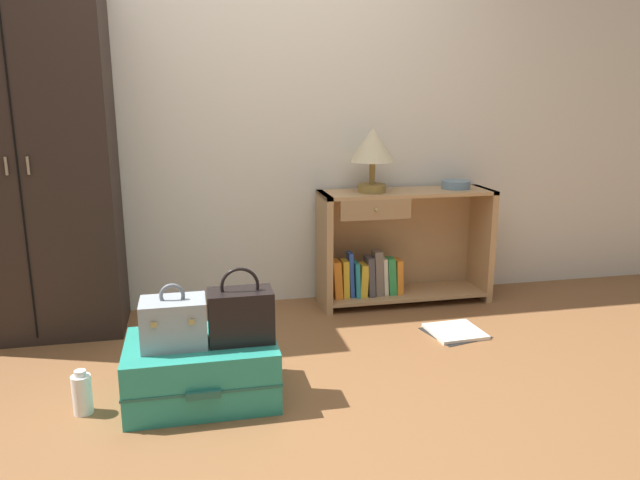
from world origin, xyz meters
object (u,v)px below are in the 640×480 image
wardrobe (29,161)px  bookshelf (396,248)px  bottle (82,393)px  bowl (456,185)px  handbag (241,315)px  suitcase_large (202,369)px  open_book_on_floor (455,332)px  train_case (174,322)px  table_lamp (373,149)px

wardrobe → bookshelf: 2.18m
wardrobe → bottle: size_ratio=9.95×
bookshelf → wardrobe: bearing=-178.0°
bowl → handbag: bearing=-143.3°
bowl → wardrobe: bearing=-178.3°
bowl → suitcase_large: bowl is taller
bowl → open_book_on_floor: bowl is taller
bookshelf → suitcase_large: bearing=-140.0°
suitcase_large → open_book_on_floor: (1.40, 0.45, -0.13)m
bowl → suitcase_large: size_ratio=0.28×
wardrobe → bowl: bearing=1.7°
bowl → train_case: 2.08m
train_case → bookshelf: bearing=38.4°
bookshelf → bottle: 2.07m
bookshelf → train_case: (-1.36, -1.08, 0.02)m
table_lamp → train_case: (-1.18, -1.05, -0.61)m
wardrobe → bottle: 1.38m
handbag → bottle: bearing=179.5°
wardrobe → bowl: (2.48, 0.07, -0.22)m
suitcase_large → bottle: 0.50m
wardrobe → bookshelf: (2.09, 0.07, -0.61)m
wardrobe → train_case: 1.38m
wardrobe → suitcase_large: wardrobe is taller
handbag → bottle: size_ratio=1.71×
table_lamp → bowl: size_ratio=2.15×
wardrobe → train_case: wardrobe is taller
bookshelf → table_lamp: table_lamp is taller
wardrobe → suitcase_large: 1.53m
bottle → train_case: bearing=0.6°
bookshelf → handbag: (-1.08, -1.09, 0.04)m
table_lamp → suitcase_large: size_ratio=0.60×
bowl → train_case: bowl is taller
bookshelf → train_case: size_ratio=3.96×
suitcase_large → handbag: handbag is taller
suitcase_large → handbag: size_ratio=1.97×
table_lamp → suitcase_large: bearing=-136.4°
table_lamp → bowl: bearing=3.0°
wardrobe → open_book_on_floor: 2.49m
bookshelf → table_lamp: (-0.18, -0.03, 0.64)m
suitcase_large → bookshelf: bearing=40.0°
suitcase_large → handbag: bearing=-11.8°
suitcase_large → train_case: bearing=-165.9°
table_lamp → bottle: 2.09m
train_case → open_book_on_floor: train_case is taller
table_lamp → wardrobe: bearing=-178.7°
train_case → suitcase_large: bearing=14.1°
bowl → bookshelf: bearing=-179.6°
table_lamp → train_case: table_lamp is taller
bookshelf → handbag: size_ratio=3.30×
bottle → open_book_on_floor: bearing=14.3°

